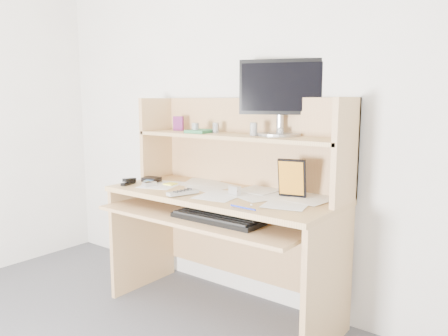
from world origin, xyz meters
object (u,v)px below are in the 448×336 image
Objects in this scene: tv_remote at (183,193)px; monitor at (282,95)px; desk at (230,199)px; game_case at (292,178)px; keyboard at (217,218)px.

tv_remote is 0.39× the size of monitor.
desk is 7.46× the size of tv_remote.
monitor reaches higher than game_case.
keyboard is 2.39× the size of game_case.
tv_remote is at bearing -163.81° from game_case.
tv_remote is at bearing 175.12° from keyboard.
desk reaches higher than game_case.
desk is at bearing 114.38° from keyboard.
keyboard is 0.28m from tv_remote.
tv_remote reaches higher than keyboard.
game_case is at bearing 50.45° from keyboard.
tv_remote is at bearing -151.97° from monitor.
keyboard is 0.46m from game_case.
keyboard is at bearing -142.83° from game_case.
game_case is at bearing -63.10° from monitor.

